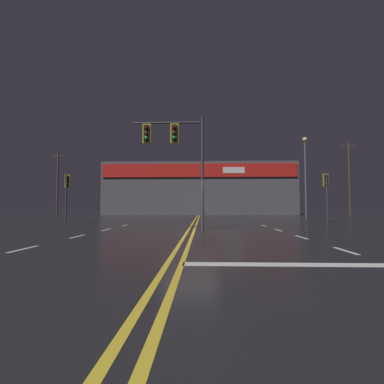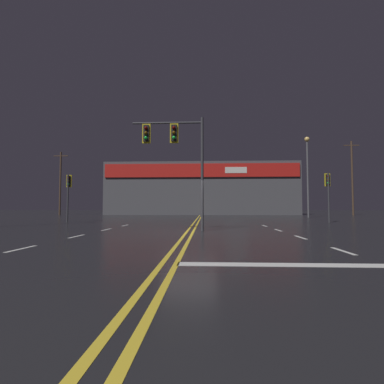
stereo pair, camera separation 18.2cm
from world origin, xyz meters
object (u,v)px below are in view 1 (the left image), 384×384
object	(u,v)px
traffic_signal_corner_northeast	(326,186)
traffic_signal_corner_northwest	(67,187)
traffic_signal_median	(174,145)
streetlight_near_left	(305,166)

from	to	relation	value
traffic_signal_corner_northeast	traffic_signal_corner_northwest	distance (m)	20.25
traffic_signal_median	traffic_signal_corner_northeast	size ratio (longest dim) A/B	1.51
traffic_signal_corner_northwest	streetlight_near_left	size ratio (longest dim) A/B	0.41
traffic_signal_corner_northeast	traffic_signal_corner_northwest	world-z (taller)	traffic_signal_corner_northeast
traffic_signal_median	streetlight_near_left	xyz separation A→B (m)	(13.14, 19.54, 1.58)
traffic_signal_median	traffic_signal_corner_northeast	bearing A→B (deg)	37.64
traffic_signal_median	traffic_signal_corner_northeast	distance (m)	13.87
traffic_signal_corner_northeast	streetlight_near_left	bearing A→B (deg)	78.66
traffic_signal_corner_northeast	streetlight_near_left	distance (m)	11.77
traffic_signal_corner_northwest	traffic_signal_corner_northeast	bearing A→B (deg)	-0.08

